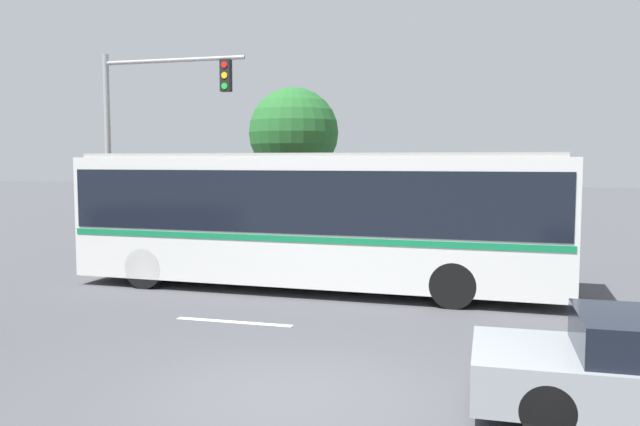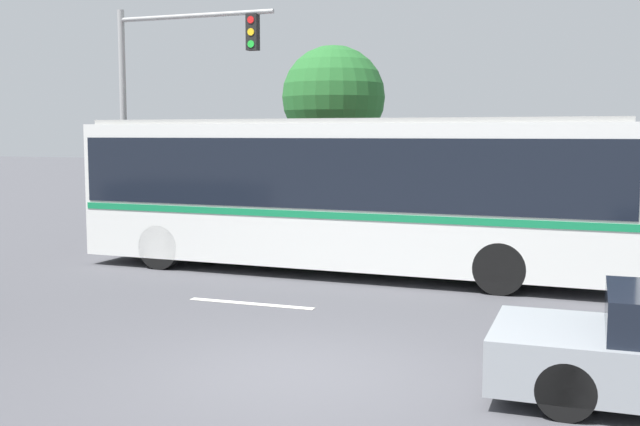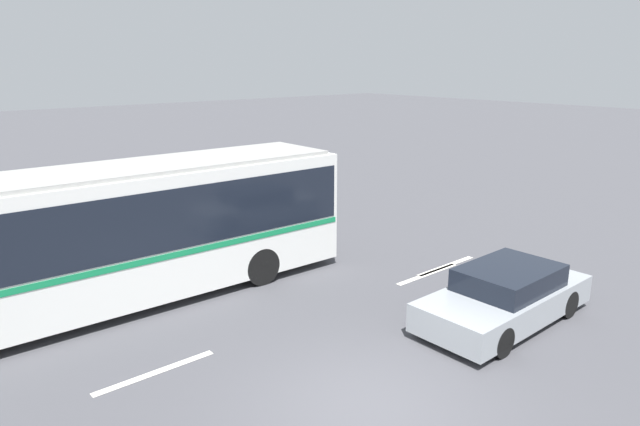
# 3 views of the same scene
# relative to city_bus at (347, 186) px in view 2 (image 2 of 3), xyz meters

# --- Properties ---
(ground_plane) EXTENTS (140.00, 140.00, 0.00)m
(ground_plane) POSITION_rel_city_bus_xyz_m (1.65, -6.95, -1.90)
(ground_plane) COLOR #444449
(city_bus) EXTENTS (12.00, 2.81, 3.34)m
(city_bus) POSITION_rel_city_bus_xyz_m (0.00, 0.00, 0.00)
(city_bus) COLOR silver
(city_bus) RESTS_ON ground
(traffic_light_pole) EXTENTS (4.59, 0.24, 6.35)m
(traffic_light_pole) POSITION_rel_city_bus_xyz_m (-6.01, 2.21, 2.29)
(traffic_light_pole) COLOR gray
(traffic_light_pole) RESTS_ON ground
(flowering_hedge) EXTENTS (6.79, 1.18, 1.72)m
(flowering_hedge) POSITION_rel_city_bus_xyz_m (0.01, 3.24, -1.05)
(flowering_hedge) COLOR #286028
(flowering_hedge) RESTS_ON ground
(street_tree_left) EXTENTS (3.21, 3.21, 5.75)m
(street_tree_left) POSITION_rel_city_bus_xyz_m (-2.77, 7.02, 2.22)
(street_tree_left) COLOR brown
(street_tree_left) RESTS_ON ground
(lane_stripe_near) EXTENTS (2.40, 0.16, 0.01)m
(lane_stripe_near) POSITION_rel_city_bus_xyz_m (-0.62, -3.56, -1.89)
(lane_stripe_near) COLOR silver
(lane_stripe_near) RESTS_ON ground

